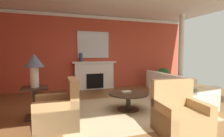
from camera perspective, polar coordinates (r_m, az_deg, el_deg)
ground_plane at (r=4.66m, az=7.23°, el=-13.39°), size 9.73×9.73×0.00m
wall_fireplace at (r=7.65m, az=-4.29°, el=5.15°), size 8.08×0.12×3.03m
crown_moulding at (r=7.73m, az=-4.19°, el=15.88°), size 8.08×0.08×0.12m
area_rug at (r=4.75m, az=5.17°, el=-12.93°), size 3.40×2.72×0.01m
fireplace at (r=7.44m, az=-5.65°, el=-2.38°), size 1.80×0.35×1.14m
mantel_mirror at (r=7.51m, az=-5.94°, el=7.52°), size 1.31×0.04×1.08m
sofa at (r=5.74m, az=20.07°, el=-7.13°), size 1.07×2.17×0.85m
armchair_near_window at (r=3.75m, az=-16.57°, el=-13.06°), size 0.82×0.82×0.95m
armchair_facing_fireplace at (r=3.55m, az=20.56°, el=-14.21°), size 0.92×0.92×0.95m
coffee_table at (r=4.67m, az=5.20°, el=-9.07°), size 1.00×1.00×0.45m
side_table at (r=4.43m, az=-23.17°, el=-9.28°), size 0.56×0.56×0.70m
table_lamp at (r=4.31m, az=-23.51°, el=1.43°), size 0.44×0.44×0.75m
vase_mantel_left at (r=7.23m, az=-9.85°, el=3.50°), size 0.12×0.12×0.34m
vase_tall_corner at (r=8.11m, az=11.76°, el=-3.15°), size 0.30×0.30×0.73m
book_red_cover at (r=4.67m, az=4.50°, el=-7.37°), size 0.25×0.16×0.04m
potted_plant at (r=8.28m, az=15.95°, el=-2.17°), size 0.56×0.56×0.83m
column_white at (r=7.94m, az=21.06°, el=4.84°), size 0.20×0.20×3.03m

